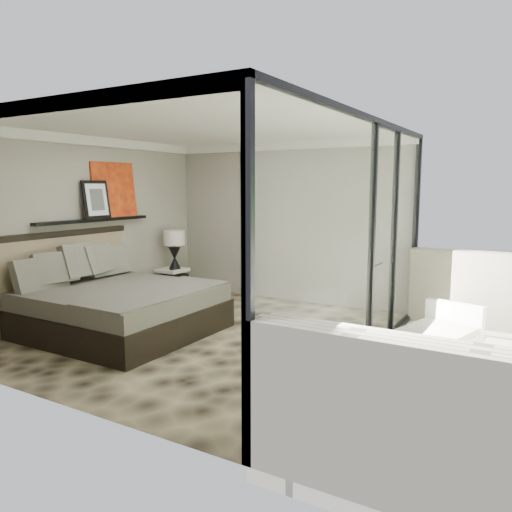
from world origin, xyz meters
The scene contains 13 objects.
floor centered at (0.00, 0.00, 0.00)m, with size 5.00×5.00×0.00m, color black.
ceiling centered at (0.00, 0.00, 2.79)m, with size 4.50×5.00×0.02m, color silver.
back_wall centered at (0.00, 2.49, 1.40)m, with size 4.50×0.02×2.80m, color gray.
left_wall centered at (-2.24, 0.00, 1.40)m, with size 0.02×5.00×2.80m, color gray.
glass_wall centered at (2.25, 0.00, 1.40)m, with size 0.08×5.00×2.80m, color white.
terrace_slab centered at (3.75, 0.00, -0.06)m, with size 3.00×5.00×0.12m, color beige.
picture_ledge centered at (-2.18, 0.10, 1.50)m, with size 0.12×2.20×0.05m, color black.
bed centered at (-1.14, -0.50, 0.38)m, with size 2.36×2.28×1.31m.
nightstand centered at (-1.95, 1.67, 0.24)m, with size 0.48×0.48×0.48m, color black.
table_lamp centered at (-1.89, 1.68, 0.97)m, with size 0.39×0.39×0.71m.
abstract_canvas centered at (-2.19, 0.54, 1.97)m, with size 0.04×0.90×0.90m, color #C03D10.
framed_print centered at (-2.14, 0.11, 1.82)m, with size 0.03×0.50×0.60m, color black.
lounger centered at (2.90, 0.57, 0.18)m, with size 1.09×1.62×0.58m.
Camera 1 is at (4.04, -5.39, 2.03)m, focal length 35.00 mm.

